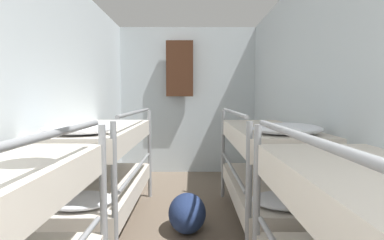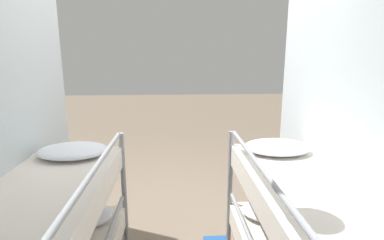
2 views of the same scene
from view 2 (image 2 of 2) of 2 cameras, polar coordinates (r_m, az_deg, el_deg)
The scene contains 2 objects.
ground_plane at distance 3.51m, azimuth -2.79°, elevation -17.66°, with size 20.00×20.00×0.00m, color #6B5B4C.
bunk_stack_left_near at distance 2.16m, azimuth 20.53°, elevation -19.91°, with size 0.68×1.77×1.15m.
Camera 2 is at (0.02, 3.03, 1.77)m, focal length 28.00 mm.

